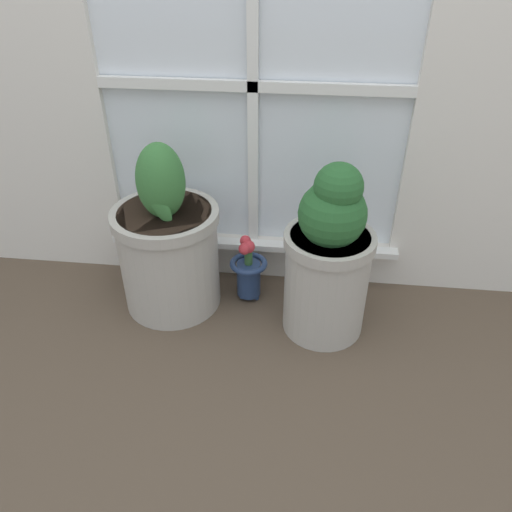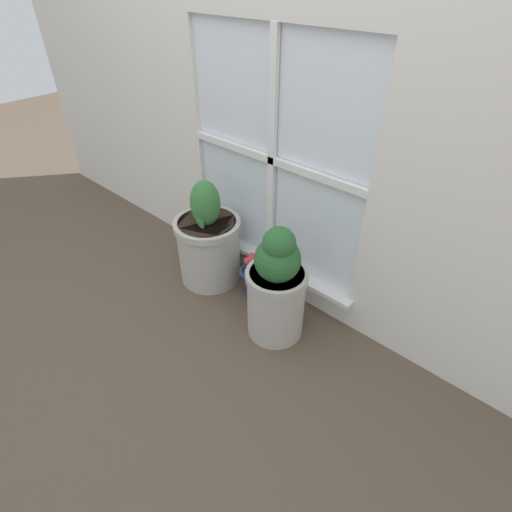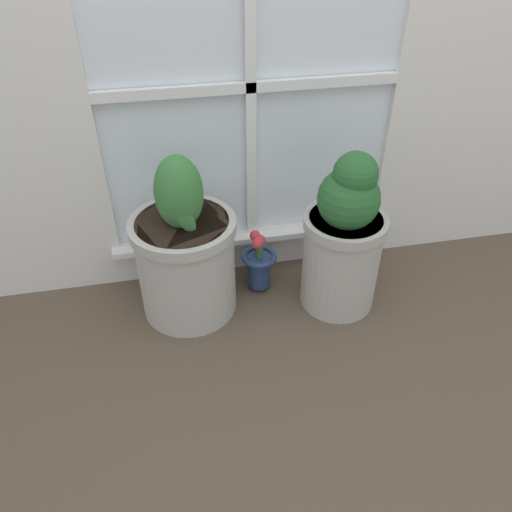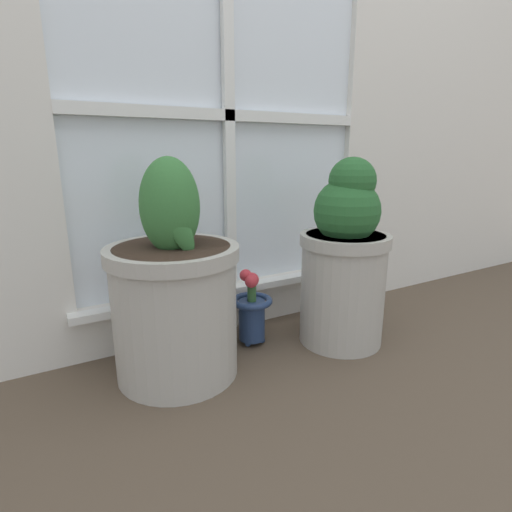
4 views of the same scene
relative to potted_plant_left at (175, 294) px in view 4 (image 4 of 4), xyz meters
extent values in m
plane|color=brown|center=(0.28, -0.29, -0.25)|extent=(10.00, 10.00, 0.00)
cube|color=silver|center=(1.65, 0.22, 1.00)|extent=(1.67, 0.05, 2.50)
cube|color=silver|center=(0.28, 0.22, -0.16)|extent=(1.06, 0.05, 0.17)
cube|color=white|center=(0.28, 0.24, 0.51)|extent=(1.06, 0.02, 1.18)
cube|color=white|center=(0.28, 0.21, 0.51)|extent=(0.04, 0.02, 1.18)
cube|color=white|center=(0.28, 0.21, 0.51)|extent=(1.06, 0.02, 0.04)
cube|color=white|center=(0.28, 0.18, -0.09)|extent=(1.12, 0.06, 0.02)
cylinder|color=#B7B2A8|center=(0.00, 0.00, -0.05)|extent=(0.35, 0.35, 0.39)
cylinder|color=#B7B2A8|center=(0.00, 0.00, 0.12)|extent=(0.38, 0.38, 0.04)
cylinder|color=#38281E|center=(0.00, 0.00, 0.14)|extent=(0.33, 0.33, 0.01)
ellipsoid|color=#387538|center=(0.00, 0.00, 0.25)|extent=(0.16, 0.16, 0.27)
ellipsoid|color=#387538|center=(0.00, -0.06, 0.20)|extent=(0.12, 0.04, 0.17)
cylinder|color=#B7B2A8|center=(0.57, -0.08, -0.06)|extent=(0.28, 0.28, 0.38)
cylinder|color=#B7B2A8|center=(0.57, -0.08, 0.11)|extent=(0.30, 0.30, 0.04)
cylinder|color=#38281E|center=(0.57, -0.08, 0.13)|extent=(0.26, 0.26, 0.01)
sphere|color=#28602D|center=(0.57, -0.08, 0.21)|extent=(0.22, 0.22, 0.22)
sphere|color=#28602D|center=(0.58, -0.08, 0.31)|extent=(0.15, 0.15, 0.15)
ellipsoid|color=#28602D|center=(0.55, -0.14, 0.20)|extent=(0.14, 0.06, 0.14)
sphere|color=navy|center=(0.29, 0.09, -0.24)|extent=(0.02, 0.02, 0.02)
sphere|color=navy|center=(0.26, 0.04, -0.24)|extent=(0.02, 0.02, 0.02)
sphere|color=navy|center=(0.32, 0.04, -0.24)|extent=(0.02, 0.02, 0.02)
cylinder|color=navy|center=(0.29, 0.05, -0.16)|extent=(0.09, 0.09, 0.14)
torus|color=navy|center=(0.29, 0.05, -0.09)|extent=(0.14, 0.14, 0.02)
cylinder|color=#386633|center=(0.29, 0.05, -0.06)|extent=(0.03, 0.03, 0.08)
sphere|color=#C6333D|center=(0.29, 0.05, -0.02)|extent=(0.05, 0.05, 0.05)
sphere|color=#C6333D|center=(0.27, 0.07, -0.01)|extent=(0.04, 0.04, 0.04)
sphere|color=#C6333D|center=(0.27, 0.03, -0.02)|extent=(0.04, 0.04, 0.04)
camera|label=1|loc=(0.48, -1.45, 0.97)|focal=35.00mm
camera|label=2|loc=(1.45, -1.22, 1.31)|focal=28.00mm
camera|label=3|loc=(-0.03, -1.45, 1.08)|focal=35.00mm
camera|label=4|loc=(-0.33, -1.06, 0.40)|focal=28.00mm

